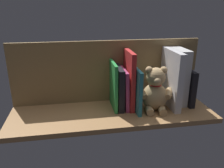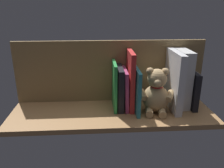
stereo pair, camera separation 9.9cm
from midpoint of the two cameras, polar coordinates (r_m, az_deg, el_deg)
ground_plane at (r=104.87cm, az=2.73°, el=-7.36°), size 90.81×30.36×2.20cm
shelf_back_panel at (r=110.86cm, az=2.13°, el=3.14°), size 90.81×1.50×30.01cm
book_0 at (r=114.43cm, az=21.44°, el=-1.11°), size 2.48×15.93×17.17cm
dictionary_thick_white at (r=111.84cm, az=19.54°, el=1.22°), size 5.37×14.17×26.57cm
book_1 at (r=107.68cm, az=17.84°, el=0.75°), size 2.94×19.87×26.68cm
teddy_bear at (r=103.40cm, az=13.71°, el=-2.22°), size 16.27×14.40×20.35cm
book_2 at (r=103.83cm, az=8.70°, el=-1.25°), size 1.55×19.85×19.72cm
book_3 at (r=104.17cm, az=7.37°, el=0.88°), size 2.06×15.67×26.52cm
book_4 at (r=105.45cm, az=6.02°, el=-1.21°), size 2.13×15.03×18.29cm
book_5 at (r=104.78cm, az=4.67°, el=-0.99°), size 2.59×15.23×19.33cm
book_6 at (r=104.17cm, az=3.36°, el=-0.43°), size 1.34×15.03×21.57cm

